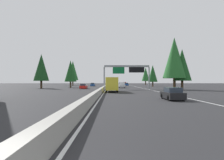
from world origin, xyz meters
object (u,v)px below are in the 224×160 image
(conifer_right_mid, at_px, (182,65))
(conifer_right_far, at_px, (153,73))
(sedan_far_right, at_px, (126,84))
(sign_gantry_overhead, at_px, (127,70))
(oncoming_far, at_px, (93,85))
(conifer_left_near, at_px, (41,67))
(conifer_right_distant, at_px, (146,74))
(minivan_near_right, at_px, (124,83))
(oncoming_near, at_px, (84,86))
(box_truck_far_center, at_px, (112,84))
(sedan_mid_left, at_px, (172,94))
(bus_far_left, at_px, (112,82))
(conifer_left_mid, at_px, (71,71))
(conifer_right_near, at_px, (174,58))
(pickup_mid_right, at_px, (122,85))
(conifer_left_far, at_px, (73,71))

(conifer_right_mid, xyz_separation_m, conifer_right_far, (29.37, 1.55, -1.07))
(sedan_far_right, bearing_deg, sign_gantry_overhead, 176.07)
(oncoming_far, distance_m, conifer_left_near, 31.05)
(oncoming_far, bearing_deg, conifer_left_near, -25.44)
(sedan_far_right, relative_size, conifer_right_distant, 0.42)
(minivan_near_right, bearing_deg, oncoming_near, 165.40)
(conifer_left_near, bearing_deg, box_truck_far_center, -132.42)
(sedan_mid_left, height_order, conifer_right_distant, conifer_right_distant)
(conifer_right_far, relative_size, conifer_left_near, 0.84)
(sedan_far_right, bearing_deg, bus_far_left, 118.30)
(oncoming_near, distance_m, conifer_right_mid, 27.74)
(conifer_right_distant, relative_size, conifer_left_mid, 1.13)
(conifer_right_near, bearing_deg, pickup_mid_right, 40.19)
(pickup_mid_right, relative_size, oncoming_far, 1.27)
(sign_gantry_overhead, distance_m, conifer_left_mid, 22.95)
(sign_gantry_overhead, distance_m, conifer_left_near, 26.60)
(sign_gantry_overhead, xyz_separation_m, sedan_far_right, (44.38, -3.05, -4.55))
(conifer_right_distant, bearing_deg, conifer_right_near, 176.46)
(oncoming_far, bearing_deg, conifer_left_far, -138.55)
(sedan_mid_left, distance_m, conifer_left_mid, 49.77)
(sign_gantry_overhead, xyz_separation_m, conifer_right_distant, (64.70, -16.11, 1.16))
(pickup_mid_right, distance_m, sedan_far_right, 32.73)
(oncoming_far, height_order, conifer_right_mid, conifer_right_mid)
(pickup_mid_right, relative_size, sedan_far_right, 1.27)
(bus_far_left, xyz_separation_m, conifer_right_far, (-14.03, -16.65, 3.64))
(conifer_right_near, distance_m, conifer_right_mid, 2.78)
(sedan_far_right, relative_size, conifer_right_near, 0.33)
(sign_gantry_overhead, distance_m, pickup_mid_right, 12.68)
(box_truck_far_center, relative_size, conifer_left_mid, 0.91)
(sign_gantry_overhead, height_order, conifer_right_distant, conifer_right_distant)
(pickup_mid_right, relative_size, conifer_left_far, 0.45)
(conifer_right_far, distance_m, conifer_left_near, 43.26)
(sedan_mid_left, distance_m, conifer_right_mid, 30.76)
(bus_far_left, relative_size, oncoming_near, 2.61)
(oncoming_far, bearing_deg, conifer_right_far, 73.57)
(box_truck_far_center, height_order, bus_far_left, bus_far_left)
(conifer_right_near, bearing_deg, conifer_left_mid, 60.80)
(conifer_left_far, bearing_deg, conifer_right_far, -119.05)
(sign_gantry_overhead, height_order, conifer_left_mid, conifer_left_mid)
(sign_gantry_overhead, relative_size, conifer_left_mid, 1.36)
(sedan_far_right, relative_size, conifer_right_mid, 0.42)
(conifer_right_near, bearing_deg, conifer_right_mid, -81.84)
(conifer_right_mid, relative_size, conifer_left_mid, 1.13)
(sedan_mid_left, xyz_separation_m, conifer_left_mid, (44.72, 21.27, 4.99))
(sedan_mid_left, relative_size, pickup_mid_right, 0.79)
(conifer_right_mid, height_order, conifer_left_near, conifer_right_mid)
(oncoming_near, bearing_deg, sign_gantry_overhead, 75.77)
(minivan_near_right, relative_size, conifer_right_distant, 0.48)
(minivan_near_right, xyz_separation_m, conifer_right_far, (-36.49, -9.33, 4.41))
(oncoming_far, bearing_deg, bus_far_left, 127.86)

